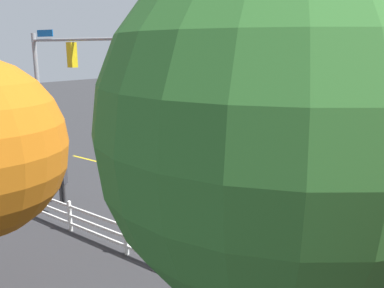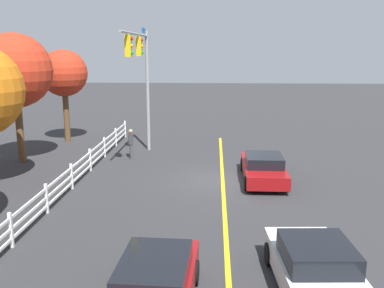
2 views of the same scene
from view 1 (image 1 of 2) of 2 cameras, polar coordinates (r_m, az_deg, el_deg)
The scene contains 7 objects.
ground_plane at distance 19.26m, azimuth 2.01°, elevation -6.29°, with size 120.00×120.00×0.00m, color #2D2D30.
lane_center_stripe at distance 17.44m, azimuth 12.98°, elevation -8.77°, with size 28.00×0.16×0.01m, color gold.
signal_assembly at distance 17.96m, azimuth -17.43°, elevation 8.28°, with size 7.23×0.38×7.22m.
car_0 at distance 20.66m, azimuth 4.71°, elevation -3.16°, with size 4.68×1.96×1.27m.
pedestrian at distance 18.20m, azimuth -17.81°, elevation -5.04°, with size 0.45×0.35×1.69m.
white_rail_fence at distance 12.49m, azimuth -4.45°, elevation -14.72°, with size 26.10×0.10×1.15m.
tree_4 at distance 5.86m, azimuth 12.04°, elevation 1.82°, with size 5.17×5.17×7.93m.
Camera 1 is at (-10.34, 14.91, 6.47)m, focal length 37.89 mm.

